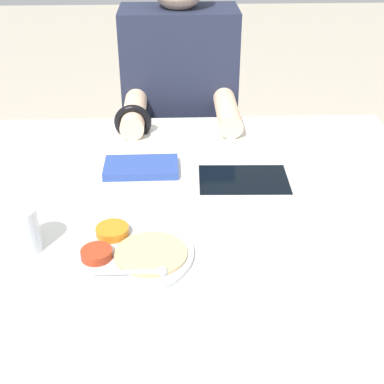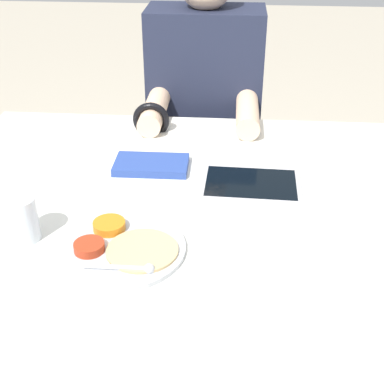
% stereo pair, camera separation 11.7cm
% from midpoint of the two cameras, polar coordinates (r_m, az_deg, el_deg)
% --- Properties ---
extents(dining_table, '(1.27, 1.06, 0.74)m').
position_cam_midpoint_polar(dining_table, '(1.46, -3.41, -13.93)').
color(dining_table, silver).
rests_on(dining_table, ground_plane).
extents(thali_tray, '(0.27, 0.27, 0.03)m').
position_cam_midpoint_polar(thali_tray, '(1.09, -9.95, -6.40)').
color(thali_tray, '#B7BABF').
rests_on(thali_tray, dining_table).
extents(red_notebook, '(0.19, 0.11, 0.02)m').
position_cam_midpoint_polar(red_notebook, '(1.39, -7.84, 2.51)').
color(red_notebook, silver).
rests_on(red_notebook, dining_table).
extents(tablet_device, '(0.25, 0.18, 0.01)m').
position_cam_midpoint_polar(tablet_device, '(1.33, 3.02, 1.14)').
color(tablet_device, '#B7B7BC').
rests_on(tablet_device, dining_table).
extents(person_diner, '(0.39, 0.45, 1.20)m').
position_cam_midpoint_polar(person_diner, '(1.93, -3.00, 5.09)').
color(person_diner, black).
rests_on(person_diner, ground_plane).
extents(drinking_glass, '(0.07, 0.07, 0.10)m').
position_cam_midpoint_polar(drinking_glass, '(1.14, -20.55, -3.90)').
color(drinking_glass, silver).
rests_on(drinking_glass, dining_table).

